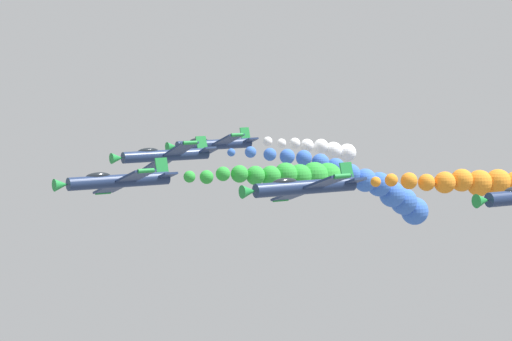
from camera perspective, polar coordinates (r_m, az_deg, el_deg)
airplane_lead at (r=100.01m, az=-6.64°, el=-0.49°), size 9.24×10.35×3.39m
smoke_trail_lead at (r=109.09m, az=1.90°, el=-0.27°), size 3.07×16.83×3.15m
airplane_left_inner at (r=93.18m, az=2.28°, el=-0.79°), size 9.22×10.35×3.41m
airplane_right_inner at (r=115.63m, az=-4.40°, el=0.73°), size 9.06×10.35×3.75m
smoke_trail_right_inner at (r=133.53m, az=5.85°, el=-0.92°), size 7.43×29.19×10.65m
airplane_right_outer at (r=130.59m, az=-2.08°, el=1.25°), size 9.18×10.35×3.47m
smoke_trail_right_outer at (r=138.06m, az=3.35°, el=1.03°), size 2.33×12.21×3.37m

